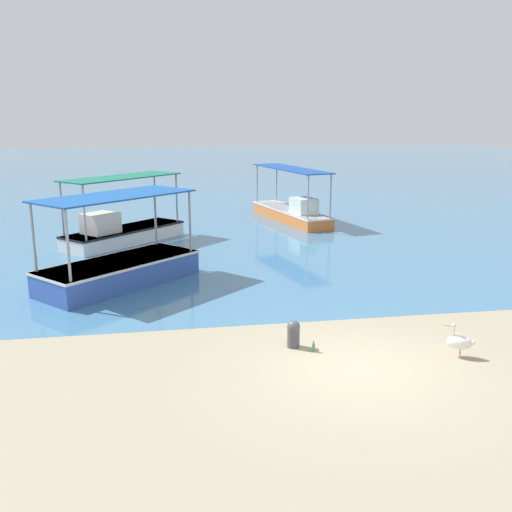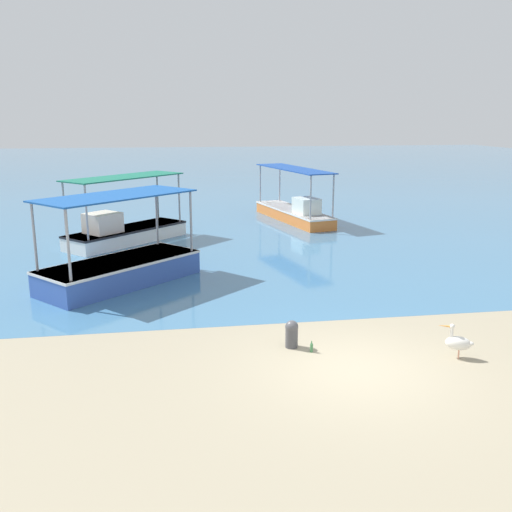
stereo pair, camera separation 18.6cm
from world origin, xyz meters
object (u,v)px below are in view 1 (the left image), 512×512
at_px(fishing_boat_near_left, 292,210).
at_px(pelican, 459,341).
at_px(fishing_boat_outer, 120,267).
at_px(glass_bottle, 313,347).
at_px(mooring_bollard, 293,333).
at_px(fishing_boat_near_right, 121,230).

distance_m(fishing_boat_near_left, pelican, 17.57).
bearing_deg(fishing_boat_outer, glass_bottle, -53.14).
bearing_deg(pelican, glass_bottle, 165.20).
height_order(fishing_boat_outer, mooring_bollard, fishing_boat_outer).
distance_m(fishing_boat_near_right, glass_bottle, 13.61).
distance_m(pelican, glass_bottle, 3.29).
height_order(fishing_boat_near_right, mooring_bollard, fishing_boat_near_right).
distance_m(fishing_boat_near_right, pelican, 15.78).
distance_m(fishing_boat_near_left, glass_bottle, 17.07).
xyz_separation_m(fishing_boat_near_right, fishing_boat_outer, (0.31, -6.27, -0.03)).
height_order(pelican, glass_bottle, pelican).
height_order(mooring_bollard, glass_bottle, mooring_bollard).
bearing_deg(mooring_bollard, fishing_boat_near_right, 110.89).
height_order(fishing_boat_near_right, glass_bottle, fishing_boat_near_right).
distance_m(fishing_boat_outer, glass_bottle, 7.95).
bearing_deg(glass_bottle, pelican, -14.80).
relative_size(fishing_boat_near_right, mooring_bollard, 7.86).
height_order(fishing_boat_near_left, pelican, fishing_boat_near_left).
relative_size(fishing_boat_near_left, mooring_bollard, 10.40).
bearing_deg(pelican, fishing_boat_near_left, 89.32).
relative_size(fishing_boat_near_right, glass_bottle, 19.24).
height_order(fishing_boat_outer, pelican, fishing_boat_outer).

